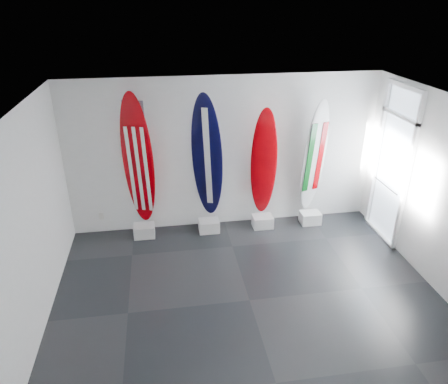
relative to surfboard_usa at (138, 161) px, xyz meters
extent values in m
plane|color=black|center=(1.63, -2.28, -1.54)|extent=(6.00, 6.00, 0.00)
plane|color=white|center=(1.63, -2.28, 1.46)|extent=(6.00, 6.00, 0.00)
plane|color=white|center=(1.63, 0.22, -0.04)|extent=(6.00, 0.00, 6.00)
plane|color=white|center=(1.63, -4.78, -0.04)|extent=(6.00, 0.00, 6.00)
plane|color=white|center=(-1.37, -2.28, -0.04)|extent=(0.00, 5.00, 5.00)
plane|color=white|center=(4.63, -2.28, -0.04)|extent=(0.00, 5.00, 5.00)
cube|color=white|center=(0.00, -0.10, -1.42)|extent=(0.40, 0.30, 0.24)
ellipsoid|color=#940005|center=(0.00, 0.00, 0.00)|extent=(0.66, 0.47, 2.61)
cube|color=white|center=(1.27, -0.10, -1.42)|extent=(0.40, 0.30, 0.24)
ellipsoid|color=black|center=(1.27, 0.00, -0.02)|extent=(0.72, 0.67, 2.57)
cube|color=white|center=(2.37, -0.10, -1.42)|extent=(0.40, 0.30, 0.24)
ellipsoid|color=#940005|center=(2.37, 0.00, -0.19)|extent=(0.55, 0.38, 2.24)
cube|color=white|center=(3.38, -0.10, -1.42)|extent=(0.40, 0.30, 0.24)
ellipsoid|color=silver|center=(3.38, 0.00, -0.13)|extent=(0.60, 0.45, 2.36)
cube|color=silver|center=(-0.82, 0.20, -1.19)|extent=(0.09, 0.02, 0.13)
camera|label=1|loc=(0.45, -7.28, 2.76)|focal=33.49mm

